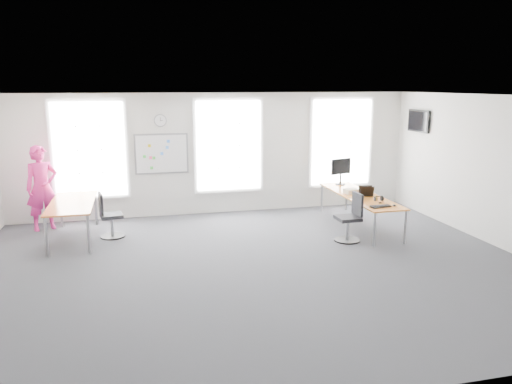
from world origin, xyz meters
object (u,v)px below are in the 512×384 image
object	(u,v)px
chair_left	(109,218)
headphones	(378,199)
monitor	(341,169)
keyboard	(381,206)
desk_right	(359,197)
person	(42,188)
desk_left	(72,205)
chair_right	(350,220)

from	to	relation	value
chair_left	headphones	bearing A→B (deg)	-111.36
monitor	headphones	bearing A→B (deg)	-105.16
keyboard	monitor	distance (m)	2.42
desk_right	person	distance (m)	7.11
chair_left	monitor	world-z (taller)	monitor
desk_right	monitor	xyz separation A→B (m)	(0.05, 1.21, 0.44)
person	headphones	distance (m)	7.39
headphones	monitor	bearing A→B (deg)	93.89
desk_left	monitor	xyz separation A→B (m)	(6.29, 0.70, 0.40)
desk_right	monitor	world-z (taller)	monitor
chair_right	chair_left	world-z (taller)	chair_right
chair_right	desk_left	bearing A→B (deg)	-106.11
desk_right	person	size ratio (longest dim) A/B	1.59
chair_right	person	bearing A→B (deg)	-112.13
desk_left	chair_left	xyz separation A→B (m)	(0.71, -0.05, -0.30)
desk_right	desk_left	world-z (taller)	desk_left
person	headphones	world-z (taller)	person
desk_right	person	bearing A→B (deg)	168.31
keyboard	headphones	size ratio (longest dim) A/B	2.26
person	headphones	bearing A→B (deg)	-39.06
desk_right	chair_left	size ratio (longest dim) A/B	3.10
desk_right	chair_right	xyz separation A→B (m)	(-0.65, -0.98, -0.24)
keyboard	headphones	world-z (taller)	headphones
person	monitor	xyz separation A→B (m)	(7.01, -0.23, 0.18)
chair_right	monitor	world-z (taller)	monitor
chair_left	keyboard	xyz separation A→B (m)	(5.44, -1.63, 0.32)
chair_right	person	world-z (taller)	person
chair_right	headphones	xyz separation A→B (m)	(0.78, 0.32, 0.35)
person	headphones	xyz separation A→B (m)	(7.08, -2.10, -0.16)
chair_right	chair_left	distance (m)	5.08
chair_left	keyboard	distance (m)	5.69
chair_right	keyboard	xyz separation A→B (m)	(0.57, -0.19, 0.30)
chair_left	headphones	world-z (taller)	chair_left
desk_left	chair_right	world-z (taller)	chair_right
desk_right	headphones	world-z (taller)	headphones
keyboard	chair_right	bearing A→B (deg)	149.92
desk_left	keyboard	bearing A→B (deg)	-15.34
headphones	person	bearing A→B (deg)	165.12
chair_right	keyboard	size ratio (longest dim) A/B	2.26
desk_right	person	world-z (taller)	person
desk_left	chair_left	size ratio (longest dim) A/B	2.25
monitor	keyboard	bearing A→B (deg)	-110.64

